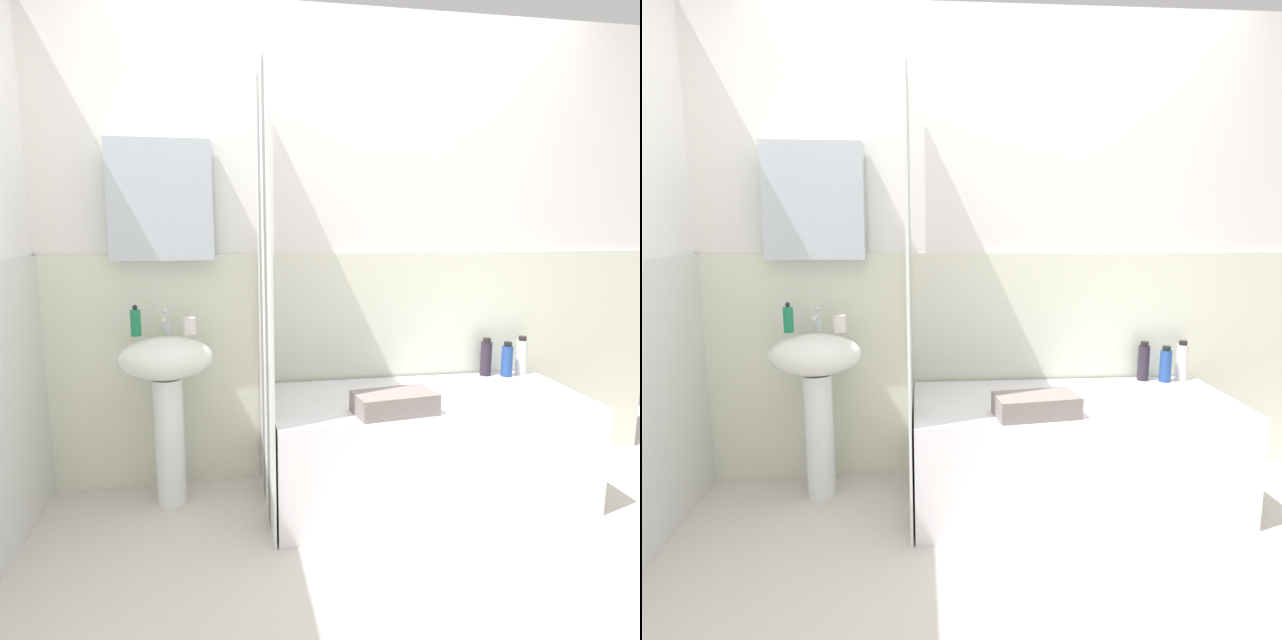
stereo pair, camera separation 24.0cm
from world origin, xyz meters
TOP-DOWN VIEW (x-y plane):
  - ground_plane at (0.00, 0.00)m, footprint 4.80×5.60m
  - wall_back_tiled at (-0.06, 1.26)m, footprint 3.60×0.18m
  - sink at (-0.94, 1.03)m, footprint 0.44×0.34m
  - faucet at (-0.94, 1.11)m, footprint 0.03×0.12m
  - soap_dispenser at (-1.08, 1.09)m, footprint 0.05×0.05m
  - toothbrush_cup at (-0.83, 1.08)m, footprint 0.06×0.06m
  - bathtub at (0.29, 0.88)m, footprint 1.52×0.69m
  - shower_curtain at (-0.48, 0.88)m, footprint 0.01×0.69m
  - conditioner_bottle at (0.96, 1.15)m, footprint 0.06×0.06m
  - body_wash_bottle at (0.86, 1.13)m, footprint 0.06×0.06m
  - shampoo_bottle at (0.75, 1.17)m, footprint 0.06×0.06m
  - towel_folded at (0.06, 0.66)m, footprint 0.38×0.23m

SIDE VIEW (x-z plane):
  - ground_plane at x=0.00m, z-range -0.04..0.00m
  - bathtub at x=0.29m, z-range 0.00..0.52m
  - towel_folded at x=0.06m, z-range 0.52..0.62m
  - sink at x=-0.94m, z-range 0.19..1.02m
  - body_wash_bottle at x=0.86m, z-range 0.52..0.71m
  - shampoo_bottle at x=0.75m, z-range 0.52..0.73m
  - conditioner_bottle at x=0.96m, z-range 0.52..0.73m
  - toothbrush_cup at x=-0.83m, z-range 0.83..0.91m
  - faucet at x=-0.94m, z-range 0.83..0.95m
  - soap_dispenser at x=-1.08m, z-range 0.82..0.97m
  - shower_curtain at x=-0.48m, z-range 0.00..2.00m
  - wall_back_tiled at x=-0.06m, z-range -0.06..2.34m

